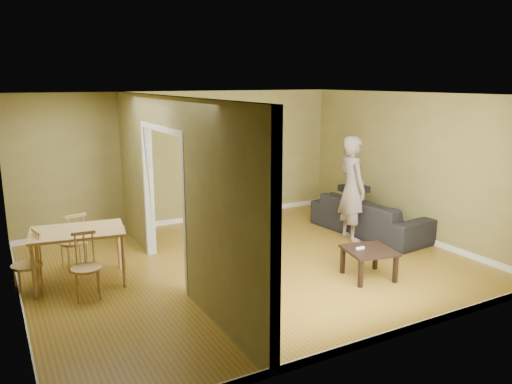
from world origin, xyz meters
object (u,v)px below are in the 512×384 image
Objects in this scene: person at (353,179)px; chair_near at (87,266)px; coffee_table at (369,254)px; sofa at (370,211)px; dining_table at (77,236)px; bookshelf at (243,171)px; chair_far at (74,240)px; chair_left at (27,264)px.

person is 2.52× the size of chair_near.
coffee_table is (-0.92, -1.54, -0.73)m from person.
coffee_table is at bearing 132.30° from sofa.
dining_table is 1.42× the size of chair_near.
bookshelf reaches higher than coffee_table.
chair_near is (-3.69, 1.24, 0.07)m from coffee_table.
person is 2.53m from bookshelf.
coffee_table is at bearing -12.86° from chair_near.
coffee_table is 0.53× the size of dining_table.
bookshelf is (-0.96, 2.34, -0.13)m from person.
bookshelf is 3.94m from chair_far.
chair_near is at bearing 88.21° from sofa.
bookshelf reaches higher than sofa.
sofa reaches higher than chair_left.
coffee_table is at bearing 134.34° from chair_far.
sofa is at bearing -68.84° from person.
sofa reaches higher than chair_near.
sofa is at bearing 48.60° from coffee_table.
coffee_table is 4.40m from chair_far.
chair_near is (0.68, -0.49, 0.00)m from chair_left.
bookshelf is 2.19× the size of chair_far.
dining_table is at bearing -150.48° from bookshelf.
dining_table is 0.67m from chair_far.
person reaches higher than bookshelf.
chair_far is (0.70, 0.69, 0.01)m from chair_left.
chair_left is 0.99m from chair_far.
chair_far is at bearing 123.20° from chair_left.
chair_near is at bearing 161.42° from coffee_table.
person is 1.13× the size of bookshelf.
person is at bearing 59.10° from coffee_table.
chair_left is (-4.37, 1.73, 0.06)m from coffee_table.
chair_far reaches higher than dining_table.
coffee_table is (-1.45, -1.65, -0.07)m from sofa.
chair_near is (-0.00, -0.57, -0.26)m from dining_table.
person is at bearing -3.36° from dining_table.
coffee_table is at bearing 158.93° from person.
sofa and chair_far have the same top height.
sofa is 1.06× the size of person.
bookshelf reaches higher than dining_table.
chair_far is at bearing 88.86° from person.
bookshelf is 4.53m from chair_near.
bookshelf is 2.22× the size of chair_near.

